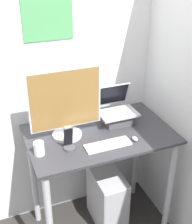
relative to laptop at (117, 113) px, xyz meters
name	(u,v)px	position (x,y,z in m)	size (l,w,h in m)	color
wall_back	(80,73)	(-0.18, 0.33, 0.24)	(6.00, 0.06, 2.60)	silver
desk	(99,155)	(-0.18, -0.09, -0.28)	(1.07, 0.67, 0.98)	#333338
laptop	(117,113)	(0.00, 0.00, 0.00)	(0.29, 0.26, 0.29)	#4C4C51
monitor	(66,106)	(-0.41, -0.04, 0.16)	(0.52, 0.21, 0.51)	silver
keyboard	(108,145)	(-0.19, -0.27, -0.07)	(0.33, 0.11, 0.02)	silver
mouse	(135,139)	(0.02, -0.28, -0.07)	(0.04, 0.06, 0.03)	#99999E
cell_phone	(69,143)	(-0.45, -0.21, -0.04)	(0.08, 0.08, 0.16)	#4C4C51
computer_tower	(107,198)	(-0.08, -0.05, -0.80)	(0.23, 0.42, 0.52)	silver
mug	(39,149)	(-0.65, -0.19, -0.03)	(0.07, 0.07, 0.09)	white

